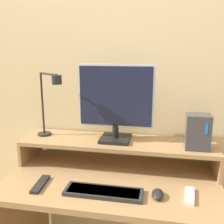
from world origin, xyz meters
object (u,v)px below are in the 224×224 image
(desk_lamp, at_px, (50,99))
(keyboard, at_px, (103,192))
(router_dock, at_px, (198,132))
(mouse, at_px, (158,194))
(monitor, at_px, (116,101))
(remote_secondary, at_px, (189,196))
(remote_control, at_px, (40,184))

(desk_lamp, relative_size, keyboard, 1.04)
(router_dock, distance_m, mouse, 0.40)
(monitor, distance_m, router_dock, 0.47)
(keyboard, relative_size, remote_secondary, 2.49)
(mouse, height_order, remote_control, mouse)
(desk_lamp, bearing_deg, remote_secondary, -17.91)
(monitor, relative_size, remote_secondary, 2.94)
(monitor, bearing_deg, desk_lamp, -173.53)
(remote_control, bearing_deg, mouse, 0.34)
(keyboard, distance_m, remote_control, 0.33)
(desk_lamp, relative_size, router_dock, 2.07)
(router_dock, bearing_deg, monitor, 173.66)
(monitor, bearing_deg, keyboard, -89.36)
(desk_lamp, distance_m, mouse, 0.78)
(router_dock, relative_size, remote_control, 1.08)
(monitor, xyz_separation_m, router_dock, (0.45, -0.05, -0.14))
(keyboard, xyz_separation_m, remote_secondary, (0.39, 0.05, -0.00))
(keyboard, relative_size, mouse, 4.12)
(keyboard, distance_m, mouse, 0.25)
(monitor, xyz_separation_m, mouse, (0.25, -0.32, -0.36))
(monitor, relative_size, router_dock, 2.35)
(mouse, bearing_deg, keyboard, -175.72)
(monitor, bearing_deg, remote_secondary, -36.27)
(mouse, relative_size, remote_control, 0.52)
(router_dock, relative_size, remote_secondary, 1.25)
(monitor, height_order, remote_secondary, monitor)
(router_dock, xyz_separation_m, keyboard, (-0.44, -0.29, -0.23))
(monitor, relative_size, remote_control, 2.53)
(keyboard, xyz_separation_m, mouse, (0.25, 0.02, 0.01))
(desk_lamp, bearing_deg, remote_control, -79.40)
(desk_lamp, distance_m, keyboard, 0.61)
(desk_lamp, xyz_separation_m, remote_control, (0.05, -0.28, -0.38))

